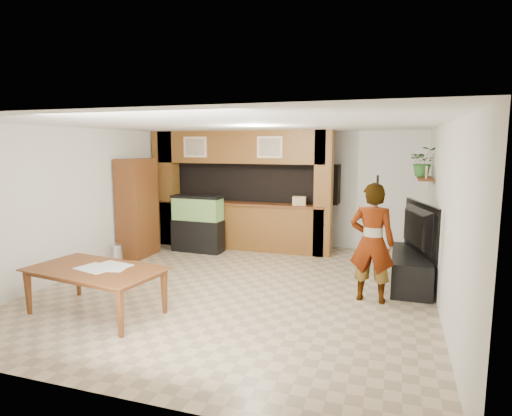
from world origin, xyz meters
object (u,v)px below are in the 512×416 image
(pantry_cabinet, at_px, (137,208))
(aquarium, at_px, (198,224))
(television, at_px, (413,228))
(dining_table, at_px, (94,292))
(person, at_px, (372,243))

(pantry_cabinet, xyz_separation_m, aquarium, (1.03, 0.71, -0.41))
(television, height_order, dining_table, television)
(person, bearing_deg, dining_table, 30.71)
(pantry_cabinet, xyz_separation_m, television, (5.35, -0.28, -0.05))
(television, xyz_separation_m, dining_table, (-4.12, -2.65, -0.64))
(aquarium, xyz_separation_m, dining_table, (0.21, -3.64, -0.28))
(dining_table, bearing_deg, pantry_cabinet, 120.72)
(pantry_cabinet, bearing_deg, television, -3.01)
(person, distance_m, dining_table, 3.97)
(person, bearing_deg, aquarium, -22.47)
(pantry_cabinet, distance_m, television, 5.36)
(dining_table, bearing_deg, aquarium, 101.18)
(aquarium, relative_size, television, 0.85)
(pantry_cabinet, xyz_separation_m, dining_table, (1.23, -2.93, -0.69))
(pantry_cabinet, height_order, person, pantry_cabinet)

